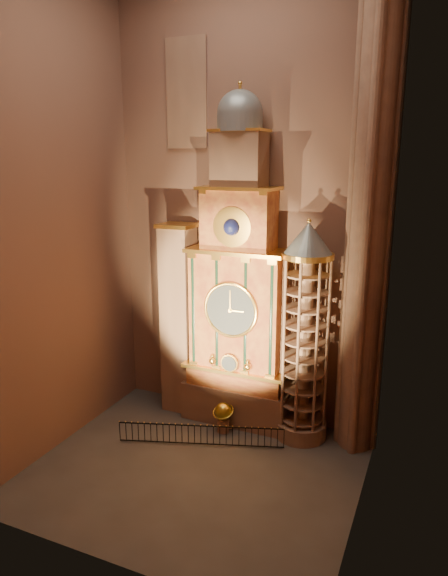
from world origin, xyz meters
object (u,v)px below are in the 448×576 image
at_px(astronomical_clock, 238,298).
at_px(portrait_tower, 179,319).
at_px(stair_turret, 304,335).
at_px(celestial_globe, 223,415).
at_px(iron_railing, 201,435).

relative_size(astronomical_clock, portrait_tower, 1.64).
xyz_separation_m(stair_turret, celestial_globe, (-3.68, -1.20, -4.33)).
distance_m(stair_turret, celestial_globe, 5.81).
bearing_deg(stair_turret, celestial_globe, -161.92).
relative_size(portrait_tower, celestial_globe, 6.54).
distance_m(astronomical_clock, iron_railing, 6.89).
bearing_deg(iron_railing, astronomical_clock, 78.09).
bearing_deg(stair_turret, iron_railing, -145.83).
xyz_separation_m(astronomical_clock, portrait_tower, (-3.40, 0.02, -1.53)).
height_order(astronomical_clock, portrait_tower, astronomical_clock).
relative_size(portrait_tower, iron_railing, 1.36).
bearing_deg(astronomical_clock, portrait_tower, 179.71).
xyz_separation_m(portrait_tower, celestial_globe, (3.22, -1.48, -4.21)).
bearing_deg(portrait_tower, astronomical_clock, -0.29).
bearing_deg(portrait_tower, celestial_globe, -24.76).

